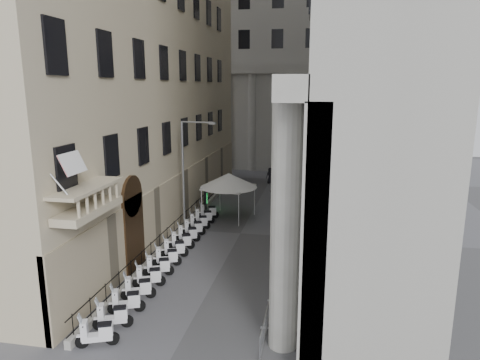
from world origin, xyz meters
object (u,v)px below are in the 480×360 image
(info_kiosk, at_px, (205,200))
(street_lamp, at_px, (187,167))
(scooter_0, at_px, (98,346))
(pedestrian_b, at_px, (275,192))
(pedestrian_a, at_px, (278,196))
(security_tent, at_px, (226,179))

(info_kiosk, bearing_deg, street_lamp, -105.43)
(scooter_0, relative_size, pedestrian_b, 0.78)
(scooter_0, height_order, street_lamp, street_lamp)
(info_kiosk, height_order, pedestrian_b, pedestrian_b)
(info_kiosk, distance_m, pedestrian_a, 6.47)
(pedestrian_b, bearing_deg, info_kiosk, 32.90)
(scooter_0, distance_m, info_kiosk, 20.52)
(street_lamp, xyz_separation_m, pedestrian_b, (5.42, 9.11, -3.85))
(scooter_0, height_order, security_tent, security_tent)
(pedestrian_a, bearing_deg, scooter_0, 52.74)
(security_tent, height_order, street_lamp, street_lamp)
(street_lamp, relative_size, info_kiosk, 5.07)
(security_tent, relative_size, pedestrian_b, 2.36)
(scooter_0, bearing_deg, info_kiosk, -18.72)
(street_lamp, height_order, info_kiosk, street_lamp)
(pedestrian_b, bearing_deg, pedestrian_a, 113.29)
(pedestrian_a, bearing_deg, street_lamp, 28.69)
(street_lamp, bearing_deg, pedestrian_a, 59.00)
(scooter_0, relative_size, street_lamp, 0.19)
(street_lamp, relative_size, pedestrian_b, 4.19)
(security_tent, xyz_separation_m, street_lamp, (-1.93, -4.11, 1.71))
(info_kiosk, distance_m, pedestrian_b, 6.56)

